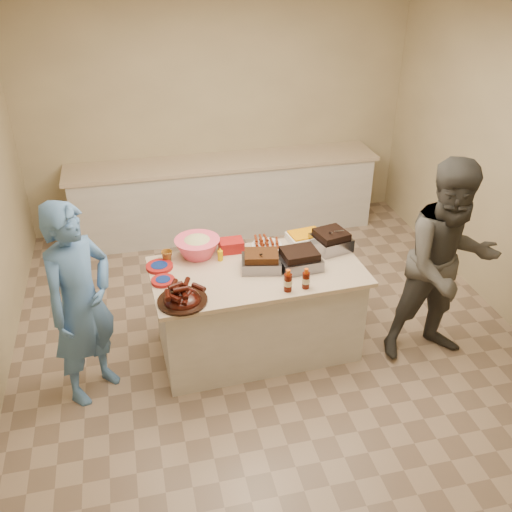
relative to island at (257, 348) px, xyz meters
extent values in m
cube|color=#47230F|center=(0.03, 0.01, 0.82)|extent=(0.36, 0.30, 0.10)
cube|color=black|center=(0.34, -0.04, 0.82)|extent=(0.35, 0.30, 0.10)
cube|color=gray|center=(0.70, 0.19, 0.82)|extent=(0.35, 0.35, 0.12)
cylinder|color=silver|center=(0.17, 0.37, 0.82)|extent=(0.28, 0.28, 0.04)
cube|color=#FA9F04|center=(0.53, 0.38, 0.82)|extent=(0.33, 0.26, 0.08)
cylinder|color=#430F05|center=(0.30, -0.35, 0.82)|extent=(0.06, 0.06, 0.17)
cylinder|color=#430F05|center=(0.16, -0.35, 0.82)|extent=(0.06, 0.06, 0.19)
cylinder|color=#F1C200|center=(-0.27, 0.22, 0.82)|extent=(0.05, 0.05, 0.12)
imported|color=silver|center=(0.02, 0.16, 0.82)|extent=(0.13, 0.05, 0.13)
cylinder|color=maroon|center=(-0.78, 0.21, 0.82)|extent=(0.23, 0.23, 0.03)
cylinder|color=maroon|center=(-0.77, -0.01, 0.82)|extent=(0.19, 0.19, 0.03)
imported|color=#925D1E|center=(-0.70, 0.32, 0.82)|extent=(0.10, 0.09, 0.10)
cube|color=maroon|center=(-0.15, 0.35, 0.82)|extent=(0.21, 0.16, 0.10)
imported|color=#4874AE|center=(-1.39, -0.19, 0.00)|extent=(1.60, 1.60, 0.40)
imported|color=#494742|center=(1.48, -0.39, 0.00)|extent=(0.90, 1.80, 0.67)
camera|label=1|loc=(-0.92, -3.85, 3.27)|focal=40.00mm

